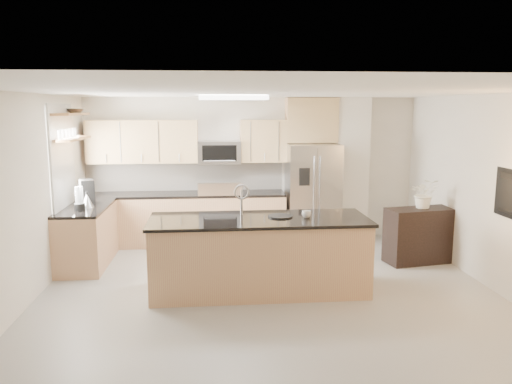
{
  "coord_description": "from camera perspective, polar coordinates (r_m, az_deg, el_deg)",
  "views": [
    {
      "loc": [
        -0.7,
        -5.84,
        2.42
      ],
      "look_at": [
        -0.09,
        1.3,
        1.2
      ],
      "focal_mm": 35.0,
      "sensor_mm": 36.0,
      "label": 1
    }
  ],
  "objects": [
    {
      "name": "floor",
      "position": [
        6.36,
        1.85,
        -12.7
      ],
      "size": [
        6.5,
        6.5,
        0.0
      ],
      "primitive_type": "plane",
      "color": "gray",
      "rests_on": "ground"
    },
    {
      "name": "ceiling",
      "position": [
        5.89,
        1.99,
        11.41
      ],
      "size": [
        6.0,
        6.5,
        0.02
      ],
      "primitive_type": "cube",
      "color": "white",
      "rests_on": "wall_back"
    },
    {
      "name": "wall_back",
      "position": [
        9.19,
        -0.46,
        2.65
      ],
      "size": [
        6.0,
        0.02,
        2.6
      ],
      "primitive_type": "cube",
      "color": "beige",
      "rests_on": "floor"
    },
    {
      "name": "wall_front",
      "position": [
        2.91,
        9.64,
        -13.09
      ],
      "size": [
        6.0,
        0.02,
        2.6
      ],
      "primitive_type": "cube",
      "color": "beige",
      "rests_on": "floor"
    },
    {
      "name": "wall_left",
      "position": [
        6.38,
        -25.93,
        -1.43
      ],
      "size": [
        0.02,
        6.5,
        2.6
      ],
      "primitive_type": "cube",
      "color": "beige",
      "rests_on": "floor"
    },
    {
      "name": "wall_right",
      "position": [
        7.0,
        27.09,
        -0.61
      ],
      "size": [
        0.02,
        6.5,
        2.6
      ],
      "primitive_type": "cube",
      "color": "beige",
      "rests_on": "floor"
    },
    {
      "name": "back_counter",
      "position": [
        9.0,
        -8.1,
        -2.94
      ],
      "size": [
        3.55,
        0.66,
        1.44
      ],
      "color": "tan",
      "rests_on": "floor"
    },
    {
      "name": "left_counter",
      "position": [
        8.18,
        -18.75,
        -4.73
      ],
      "size": [
        0.66,
        1.5,
        0.92
      ],
      "color": "tan",
      "rests_on": "floor"
    },
    {
      "name": "range",
      "position": [
        8.98,
        -4.11,
        -2.9
      ],
      "size": [
        0.76,
        0.64,
        1.14
      ],
      "color": "black",
      "rests_on": "floor"
    },
    {
      "name": "upper_cabinets",
      "position": [
        8.97,
        -8.75,
        5.73
      ],
      "size": [
        3.5,
        0.33,
        0.75
      ],
      "color": "tan",
      "rests_on": "wall_back"
    },
    {
      "name": "microwave",
      "position": [
        8.92,
        -4.21,
        4.54
      ],
      "size": [
        0.76,
        0.4,
        0.4
      ],
      "color": "#A5A5A7",
      "rests_on": "upper_cabinets"
    },
    {
      "name": "refrigerator",
      "position": [
        9.02,
        6.46,
        -0.17
      ],
      "size": [
        0.92,
        0.78,
        1.78
      ],
      "color": "#A5A5A7",
      "rests_on": "floor"
    },
    {
      "name": "partition_column",
      "position": [
        9.36,
        10.81,
        2.6
      ],
      "size": [
        0.6,
        0.3,
        2.6
      ],
      "primitive_type": "cube",
      "color": "silver",
      "rests_on": "floor"
    },
    {
      "name": "window",
      "position": [
        8.06,
        -21.29,
        3.51
      ],
      "size": [
        0.04,
        1.15,
        1.65
      ],
      "color": "white",
      "rests_on": "wall_left"
    },
    {
      "name": "shelf_lower",
      "position": [
        8.1,
        -20.36,
        5.73
      ],
      "size": [
        0.3,
        1.2,
        0.04
      ],
      "primitive_type": "cube",
      "color": "#9C6A3E",
      "rests_on": "wall_left"
    },
    {
      "name": "shelf_upper",
      "position": [
        8.09,
        -20.51,
        8.34
      ],
      "size": [
        0.3,
        1.2,
        0.04
      ],
      "primitive_type": "cube",
      "color": "#9C6A3E",
      "rests_on": "wall_left"
    },
    {
      "name": "ceiling_fixture",
      "position": [
        7.45,
        -2.6,
        10.72
      ],
      "size": [
        1.0,
        0.5,
        0.06
      ],
      "primitive_type": "cube",
      "color": "white",
      "rests_on": "ceiling"
    },
    {
      "name": "island",
      "position": [
        6.65,
        0.35,
        -7.15
      ],
      "size": [
        2.88,
        1.06,
        1.41
      ],
      "rotation": [
        0.0,
        0.0,
        0.01
      ],
      "color": "tan",
      "rests_on": "floor"
    },
    {
      "name": "credenza",
      "position": [
        8.29,
        18.26,
        -4.72
      ],
      "size": [
        1.15,
        0.65,
        0.86
      ],
      "primitive_type": "cube",
      "rotation": [
        0.0,
        0.0,
        0.19
      ],
      "color": "black",
      "rests_on": "floor"
    },
    {
      "name": "cup",
      "position": [
        6.58,
        5.78,
        -2.52
      ],
      "size": [
        0.15,
        0.15,
        0.1
      ],
      "primitive_type": "imported",
      "rotation": [
        0.0,
        0.0,
        -0.3
      ],
      "color": "silver",
      "rests_on": "island"
    },
    {
      "name": "platter",
      "position": [
        6.6,
        2.78,
        -2.78
      ],
      "size": [
        0.37,
        0.37,
        0.02
      ],
      "primitive_type": "cylinder",
      "rotation": [
        0.0,
        0.0,
        0.16
      ],
      "color": "black",
      "rests_on": "island"
    },
    {
      "name": "blender",
      "position": [
        7.76,
        -19.53,
        -0.89
      ],
      "size": [
        0.15,
        0.15,
        0.36
      ],
      "color": "black",
      "rests_on": "left_counter"
    },
    {
      "name": "kettle",
      "position": [
        7.98,
        -18.75,
        -0.92
      ],
      "size": [
        0.19,
        0.19,
        0.24
      ],
      "color": "#A5A5A7",
      "rests_on": "left_counter"
    },
    {
      "name": "coffee_maker",
      "position": [
        8.27,
        -18.75,
        -0.03
      ],
      "size": [
        0.28,
        0.3,
        0.38
      ],
      "color": "black",
      "rests_on": "left_counter"
    },
    {
      "name": "bowl",
      "position": [
        8.4,
        -19.94,
        8.82
      ],
      "size": [
        0.45,
        0.45,
        0.09
      ],
      "primitive_type": "imported",
      "rotation": [
        0.0,
        0.0,
        0.3
      ],
      "color": "#A5A5A7",
      "rests_on": "shelf_upper"
    },
    {
      "name": "flower_vase",
      "position": [
        8.17,
        18.74,
        0.66
      ],
      "size": [
        0.73,
        0.66,
        0.7
      ],
      "primitive_type": "imported",
      "rotation": [
        0.0,
        0.0,
        -0.2
      ],
      "color": "white",
      "rests_on": "credenza"
    }
  ]
}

